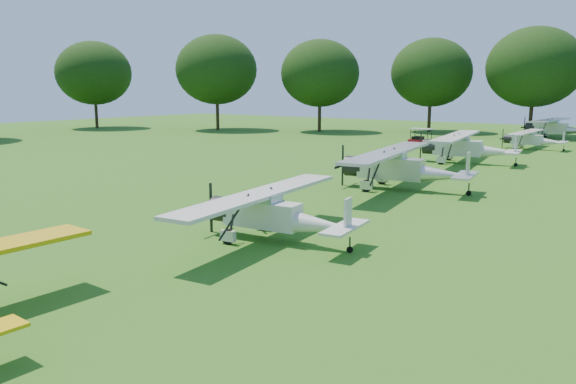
% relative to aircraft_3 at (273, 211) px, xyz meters
% --- Properties ---
extents(ground, '(160.00, 160.00, 0.00)m').
position_rel_aircraft_3_xyz_m(ground, '(-1.46, -0.92, -1.15)').
color(ground, '#225916').
rests_on(ground, ground).
extents(tree_belt, '(137.36, 130.27, 14.52)m').
position_rel_aircraft_3_xyz_m(tree_belt, '(2.11, -0.76, 6.88)').
color(tree_belt, black).
rests_on(tree_belt, ground).
extents(aircraft_3, '(6.32, 10.05, 1.97)m').
position_rel_aircraft_3_xyz_m(aircraft_3, '(0.00, 0.00, 0.00)').
color(aircraft_3, silver).
rests_on(aircraft_3, ground).
extents(aircraft_4, '(7.67, 12.16, 2.39)m').
position_rel_aircraft_3_xyz_m(aircraft_4, '(-0.74, 12.78, 0.24)').
color(aircraft_4, silver).
rests_on(aircraft_4, ground).
extents(aircraft_5, '(7.51, 11.91, 2.34)m').
position_rel_aircraft_3_xyz_m(aircraft_5, '(-1.59, 26.25, 0.21)').
color(aircraft_5, silver).
rests_on(aircraft_5, ground).
extents(aircraft_6, '(5.76, 9.15, 1.81)m').
position_rel_aircraft_3_xyz_m(aircraft_6, '(0.12, 40.05, -0.10)').
color(aircraft_6, silver).
rests_on(aircraft_6, ground).
extents(aircraft_7, '(7.56, 12.03, 2.37)m').
position_rel_aircraft_3_xyz_m(aircraft_7, '(-0.40, 53.96, 0.23)').
color(aircraft_7, silver).
rests_on(aircraft_7, ground).
extents(golf_cart, '(2.22, 1.41, 1.86)m').
position_rel_aircraft_3_xyz_m(golf_cart, '(-9.00, 35.46, -0.53)').
color(golf_cart, '#B00C19').
rests_on(golf_cart, ground).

